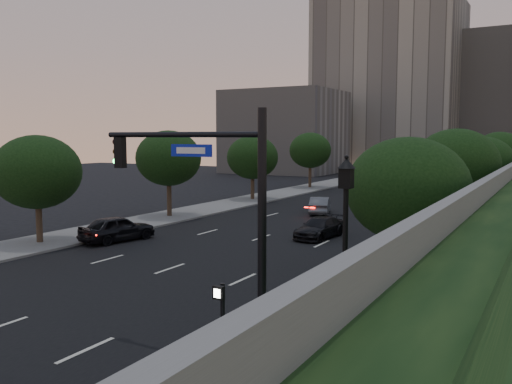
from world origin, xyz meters
The scene contains 27 objects.
ground centered at (0.00, 0.00, 0.00)m, with size 160.00×160.00×0.00m, color black.
road_surface centered at (0.00, 30.00, 0.01)m, with size 16.00×140.00×0.02m, color black.
sidewalk_right centered at (10.25, 30.00, 0.07)m, with size 4.50×140.00×0.15m, color slate.
sidewalk_left centered at (-10.25, 30.00, 0.07)m, with size 4.50×140.00×0.15m, color slate.
office_block_left centered at (-14.00, 92.00, 16.00)m, with size 26.00×20.00×32.00m, color gray.
office_block_mid centered at (6.00, 102.00, 13.00)m, with size 22.00×18.00×26.00m, color #A5A097.
office_block_filler centered at (-26.00, 70.00, 7.00)m, with size 18.00×16.00×14.00m, color #A5A097.
tree_right_a centered at (10.30, 8.00, 4.02)m, with size 5.20×5.20×6.24m.
tree_right_b centered at (10.30, 20.00, 4.52)m, with size 5.20×5.20×6.74m.
tree_right_c centered at (10.30, 33.00, 4.02)m, with size 5.20×5.20×6.24m.
tree_right_d centered at (10.30, 47.00, 4.52)m, with size 5.20×5.20×6.74m.
tree_right_e centered at (10.30, 62.00, 4.02)m, with size 5.20×5.20×6.24m.
tree_left_a centered at (-10.30, 6.00, 4.21)m, with size 5.00×5.00×6.34m.
tree_left_b centered at (-10.30, 18.00, 4.58)m, with size 5.00×5.00×6.71m.
tree_left_c centered at (-10.30, 31.00, 4.21)m, with size 5.00×5.00×6.34m.
tree_left_d centered at (-10.30, 45.00, 4.58)m, with size 5.00×5.00×6.71m.
traffic_signal_mast centered at (7.85, -2.31, 3.67)m, with size 5.68×0.56×7.00m.
street_lamp centered at (9.55, 2.52, 2.63)m, with size 0.64×0.64×5.62m.
pedestrian_signal centered at (8.43, -3.53, 1.57)m, with size 0.30×0.33×2.50m.
sedan_near_left centered at (-7.00, 8.88, 0.79)m, with size 1.85×4.61×1.57m, color black.
sedan_mid_left centered at (-0.91, 25.57, 0.70)m, with size 1.47×4.23×1.39m, color #55575C.
sedan_far_left centered at (-4.69, 51.60, 0.81)m, with size 2.68×5.82×1.62m, color black.
sedan_near_right centered at (3.11, 15.78, 0.64)m, with size 1.78×4.39×1.27m, color black.
sedan_far_right centered at (6.56, 41.76, 0.71)m, with size 1.67×4.14×1.41m, color #575A60.
pedestrian_a centered at (10.55, 5.65, 1.02)m, with size 0.63×0.42×1.74m, color black.
pedestrian_b centered at (10.92, 11.92, 0.97)m, with size 0.80×0.62×1.65m, color black.
pedestrian_c centered at (9.20, 13.61, 0.94)m, with size 0.93×0.39×1.59m, color black.
Camera 1 is at (15.80, -14.88, 6.25)m, focal length 38.00 mm.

